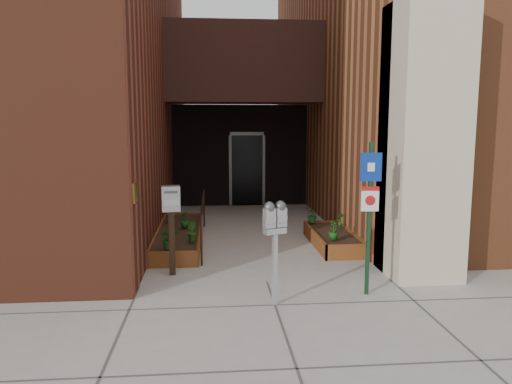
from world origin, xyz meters
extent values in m
plane|color=#9E9991|center=(0.00, 0.00, 0.00)|extent=(80.00, 80.00, 0.00)
cube|color=brown|center=(-6.00, 6.70, 5.00)|extent=(8.00, 14.60, 10.00)
cube|color=#9C522D|center=(6.00, 7.15, 5.00)|extent=(8.00, 13.70, 10.00)
cube|color=beige|center=(2.55, 0.20, 2.20)|extent=(1.10, 1.20, 4.40)
cube|color=black|center=(0.00, 6.00, 4.00)|extent=(4.20, 2.00, 2.00)
cube|color=black|center=(0.00, 7.40, 1.50)|extent=(4.00, 0.30, 3.00)
cube|color=black|center=(0.20, 7.22, 1.05)|extent=(0.90, 0.06, 2.10)
cube|color=#B79338|center=(-1.99, -0.20, 1.50)|extent=(0.04, 0.30, 0.30)
cube|color=brown|center=(-1.55, 0.92, 0.15)|extent=(0.90, 0.04, 0.30)
cube|color=brown|center=(-1.55, 4.48, 0.15)|extent=(0.90, 0.04, 0.30)
cube|color=brown|center=(-1.98, 2.70, 0.15)|extent=(0.04, 3.60, 0.30)
cube|color=brown|center=(-1.12, 2.70, 0.15)|extent=(0.04, 3.60, 0.30)
cube|color=black|center=(-1.55, 2.70, 0.13)|extent=(0.82, 3.52, 0.26)
cube|color=brown|center=(1.60, 1.12, 0.15)|extent=(0.80, 0.04, 0.30)
cube|color=brown|center=(1.60, 3.28, 0.15)|extent=(0.80, 0.04, 0.30)
cube|color=brown|center=(1.22, 2.20, 0.15)|extent=(0.04, 2.20, 0.30)
cube|color=brown|center=(1.98, 2.20, 0.15)|extent=(0.04, 2.20, 0.30)
cube|color=black|center=(1.60, 2.20, 0.13)|extent=(0.72, 2.12, 0.26)
cylinder|color=black|center=(-1.05, 1.00, 0.45)|extent=(0.04, 0.04, 0.90)
cylinder|color=black|center=(-1.05, 4.30, 0.45)|extent=(0.04, 0.04, 0.90)
cylinder|color=black|center=(-1.05, 2.65, 0.88)|extent=(0.04, 3.30, 0.04)
cube|color=#B7B7BA|center=(0.00, -0.98, 0.51)|extent=(0.08, 0.08, 1.02)
cube|color=#B7B7BA|center=(0.00, -0.98, 1.06)|extent=(0.33, 0.22, 0.08)
cube|color=#B7B7BA|center=(-0.08, -1.01, 1.24)|extent=(0.18, 0.15, 0.26)
sphere|color=#59595B|center=(-0.08, -1.01, 1.39)|extent=(0.15, 0.15, 0.15)
cube|color=white|center=(-0.06, -1.06, 1.26)|extent=(0.09, 0.04, 0.05)
cube|color=#B21414|center=(-0.06, -1.06, 1.18)|extent=(0.09, 0.04, 0.03)
cube|color=#B7B7BA|center=(0.08, -0.95, 1.24)|extent=(0.18, 0.15, 0.26)
sphere|color=#59595B|center=(0.08, -0.95, 1.39)|extent=(0.15, 0.15, 0.15)
cube|color=white|center=(0.10, -1.00, 1.26)|extent=(0.09, 0.04, 0.05)
cube|color=#B21414|center=(0.10, -1.00, 1.18)|extent=(0.09, 0.04, 0.03)
cube|color=#13341C|center=(1.41, -0.66, 1.13)|extent=(0.05, 0.05, 2.25)
cube|color=navy|center=(1.41, -0.69, 1.89)|extent=(0.31, 0.04, 0.41)
cube|color=white|center=(1.41, -0.70, 1.89)|extent=(0.10, 0.02, 0.12)
cube|color=white|center=(1.41, -0.69, 1.43)|extent=(0.26, 0.04, 0.36)
cube|color=#B21414|center=(1.41, -0.70, 1.58)|extent=(0.26, 0.03, 0.06)
cylinder|color=#B21414|center=(1.41, -0.71, 1.41)|extent=(0.14, 0.02, 0.14)
cube|color=black|center=(-1.53, 0.54, 0.54)|extent=(0.11, 0.11, 1.09)
cube|color=#B1B1B3|center=(-1.53, 0.54, 1.29)|extent=(0.32, 0.26, 0.42)
cube|color=#59595B|center=(-1.51, 0.43, 1.40)|extent=(0.22, 0.04, 0.04)
cube|color=white|center=(-1.51, 0.43, 1.24)|extent=(0.24, 0.04, 0.10)
imported|color=#195016|center=(-1.62, 1.10, 0.50)|extent=(0.51, 0.51, 0.40)
imported|color=#255D1A|center=(-1.25, 1.63, 0.48)|extent=(0.26, 0.26, 0.36)
imported|color=#175318|center=(-1.44, 2.87, 0.47)|extent=(0.26, 0.26, 0.33)
imported|color=#265F1B|center=(-1.81, 3.47, 0.49)|extent=(0.26, 0.26, 0.39)
imported|color=#185317|center=(1.45, 1.52, 0.48)|extent=(0.28, 0.28, 0.36)
imported|color=#1A5D1D|center=(1.85, 2.55, 0.46)|extent=(0.18, 0.18, 0.32)
imported|color=#1A5D1F|center=(1.35, 3.10, 0.47)|extent=(0.41, 0.41, 0.33)
camera|label=1|loc=(-0.85, -7.60, 2.56)|focal=35.00mm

